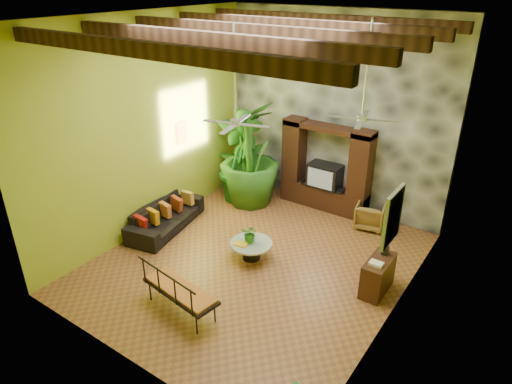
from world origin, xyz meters
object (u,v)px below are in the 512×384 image
Objects in this scene: wicker_armchair at (370,216)px; coffee_table at (251,248)px; tall_plant_b at (236,167)px; iron_bench at (177,289)px; entertainment_center at (325,174)px; side_console at (378,276)px; ceiling_fan_front at (235,112)px; tall_plant_c at (250,154)px; ceiling_fan_back at (363,108)px; sofa at (166,216)px; tall_plant_a at (242,153)px.

wicker_armchair is 0.75× the size of coffee_table.
iron_bench is at bearing -65.81° from tall_plant_b.
side_console is at bearing -46.19° from entertainment_center.
entertainment_center is 3.70m from side_console.
ceiling_fan_front is 3.67m from tall_plant_c.
entertainment_center reaches higher than iron_bench.
tall_plant_c is at bearing 162.73° from ceiling_fan_back.
ceiling_fan_front reaches higher than sofa.
ceiling_fan_back is at bearing -14.85° from tall_plant_b.
tall_plant_c is at bearing 157.43° from side_console.
tall_plant_b is at bearing 127.51° from ceiling_fan_front.
entertainment_center is 1.29× the size of ceiling_fan_front.
tall_plant_b is at bearing -157.14° from entertainment_center.
wicker_armchair is 3.44m from tall_plant_c.
side_console is at bearing 10.07° from coffee_table.
side_console is at bearing -36.94° from ceiling_fan_back.
wicker_armchair is 0.29× the size of tall_plant_a.
tall_plant_a reaches higher than coffee_table.
tall_plant_a reaches higher than sofa.
tall_plant_b is (-2.00, 2.61, -2.45)m from ceiling_fan_front.
tall_plant_a is at bearing 106.54° from tall_plant_b.
side_console is (2.73, 0.90, -3.04)m from ceiling_fan_front.
tall_plant_a is at bearing 143.53° from tall_plant_c.
iron_bench is (-0.22, -5.34, -0.43)m from entertainment_center.
side_console is (4.30, -1.74, -1.05)m from tall_plant_c.
sofa is at bearing -110.60° from tall_plant_c.
sofa is at bearing -174.04° from side_console.
iron_bench is at bearing -90.70° from ceiling_fan_front.
tall_plant_a reaches higher than entertainment_center.
wicker_armchair is 5.28m from iron_bench.
ceiling_fan_front is at bearing -138.37° from ceiling_fan_back.
tall_plant_c is (-3.37, 1.05, -2.00)m from ceiling_fan_back.
ceiling_fan_back is at bearing 41.63° from ceiling_fan_front.
iron_bench is (2.43, -2.12, 0.20)m from sofa.
iron_bench is at bearing -118.19° from ceiling_fan_back.
tall_plant_a is (-2.34, -0.47, 0.22)m from entertainment_center.
ceiling_fan_back reaches higher than wicker_armchair.
ceiling_fan_front is at bearing -109.16° from sofa.
wicker_armchair is 2.55m from side_console.
sofa is at bearing -163.23° from ceiling_fan_back.
iron_bench is at bearing -92.38° from entertainment_center.
iron_bench is at bearing 59.75° from wicker_armchair.
tall_plant_c is 3.02× the size of coffee_table.
wicker_armchair is at bearing 9.41° from tall_plant_b.
iron_bench reaches higher than sofa.
tall_plant_b is at bearing -174.53° from tall_plant_c.
ceiling_fan_front is at bearing -162.13° from side_console.
wicker_armchair reaches higher than coffee_table.
tall_plant_a is 5.39m from side_console.
tall_plant_a is 0.84× the size of tall_plant_c.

